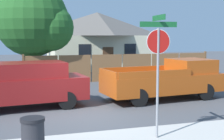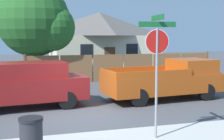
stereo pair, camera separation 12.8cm
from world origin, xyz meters
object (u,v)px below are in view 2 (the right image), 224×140
(stop_sign, at_px, (157,55))
(orange_pickup, at_px, (168,80))
(oak_tree, at_px, (37,22))
(red_suv, at_px, (24,84))
(house, at_px, (99,39))
(trash_bin, at_px, (31,136))

(stop_sign, bearing_deg, orange_pickup, 65.18)
(oak_tree, relative_size, red_suv, 1.23)
(house, relative_size, orange_pickup, 1.62)
(house, bearing_deg, stop_sign, -99.46)
(red_suv, height_order, trash_bin, red_suv)
(house, relative_size, trash_bin, 10.06)
(stop_sign, bearing_deg, house, 85.61)
(stop_sign, xyz_separation_m, trash_bin, (-3.45, -0.26, -1.92))
(oak_tree, bearing_deg, red_suv, -97.35)
(house, height_order, orange_pickup, house)
(oak_tree, xyz_separation_m, orange_pickup, (5.40, -7.31, -2.88))
(house, bearing_deg, red_suv, -114.55)
(house, xyz_separation_m, stop_sign, (-3.30, -19.84, -0.23))
(house, distance_m, red_suv, 16.52)
(red_suv, bearing_deg, house, 59.88)
(orange_pickup, bearing_deg, trash_bin, -146.04)
(red_suv, relative_size, stop_sign, 1.44)
(oak_tree, relative_size, orange_pickup, 1.09)
(oak_tree, height_order, red_suv, oak_tree)
(red_suv, distance_m, orange_pickup, 6.35)
(orange_pickup, bearing_deg, red_suv, 174.66)
(red_suv, relative_size, orange_pickup, 0.88)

